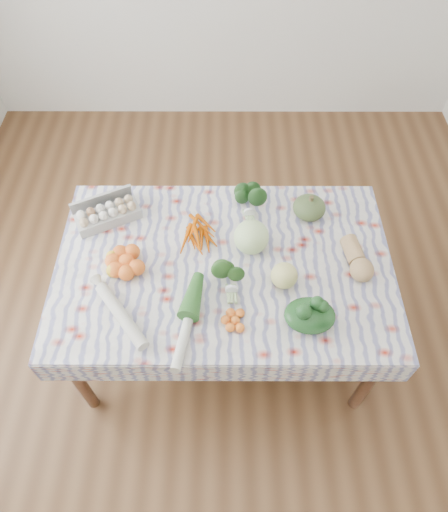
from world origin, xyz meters
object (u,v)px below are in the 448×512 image
Objects in this scene: butternut_squash at (357,258)px; cabbage at (251,237)px; egg_carton at (108,215)px; grapefruit at (284,276)px; dining_table at (224,272)px; kabocha_squash at (309,207)px.

cabbage is at bearing 158.79° from butternut_squash.
egg_carton is 1.34× the size of butternut_squash.
egg_carton is 0.97m from grapefruit.
dining_table is at bearing -50.49° from egg_carton.
kabocha_squash is 0.46m from grapefruit.
dining_table is 0.66m from butternut_squash.
egg_carton is 1.93× the size of kabocha_squash.
kabocha_squash is (1.05, 0.04, 0.01)m from egg_carton.
butternut_squash is at bearing -0.87° from dining_table.
egg_carton is (-0.61, 0.27, 0.13)m from dining_table.
egg_carton is at bearing 166.30° from cabbage.
cabbage is 1.37× the size of grapefruit.
butternut_squash is (1.25, -0.28, 0.01)m from egg_carton.
kabocha_squash is at bearing 111.29° from butternut_squash.
cabbage is (-0.31, -0.22, 0.03)m from kabocha_squash.
kabocha_squash is 0.38m from butternut_squash.
dining_table is 4.84× the size of egg_carton.
dining_table is 9.32× the size of kabocha_squash.
kabocha_squash is at bearing 35.52° from cabbage.
kabocha_squash is 0.99× the size of cabbage.
dining_table is 9.21× the size of cabbage.
cabbage is 0.26m from grapefruit.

